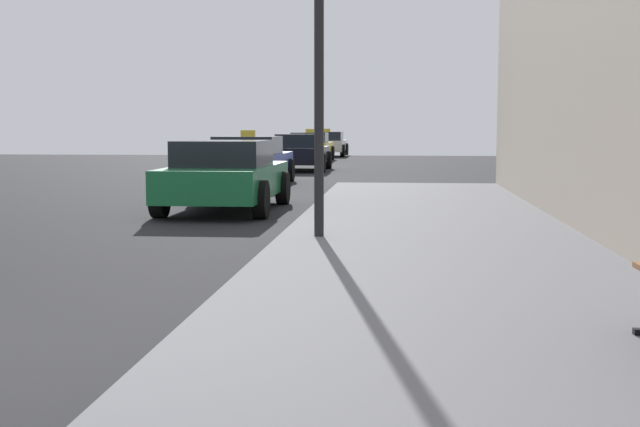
{
  "coord_description": "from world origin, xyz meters",
  "views": [
    {
      "loc": [
        3.49,
        -4.41,
        1.51
      ],
      "look_at": [
        2.68,
        4.22,
        0.61
      ],
      "focal_mm": 46.68,
      "sensor_mm": 36.0,
      "label": 1
    }
  ],
  "objects_px": {
    "car_black": "(301,152)",
    "car_blue": "(249,160)",
    "car_green": "(226,175)",
    "car_yellow": "(310,147)",
    "car_silver": "(327,144)"
  },
  "relations": [
    {
      "from": "car_blue",
      "to": "car_yellow",
      "type": "bearing_deg",
      "value": 90.24
    },
    {
      "from": "car_blue",
      "to": "car_green",
      "type": "bearing_deg",
      "value": -83.45
    },
    {
      "from": "car_black",
      "to": "car_yellow",
      "type": "distance_m",
      "value": 8.35
    },
    {
      "from": "car_blue",
      "to": "car_black",
      "type": "xyz_separation_m",
      "value": [
        0.48,
        7.33,
        -0.0
      ]
    },
    {
      "from": "car_green",
      "to": "car_black",
      "type": "height_order",
      "value": "same"
    },
    {
      "from": "car_green",
      "to": "car_blue",
      "type": "distance_m",
      "value": 6.7
    },
    {
      "from": "car_blue",
      "to": "car_yellow",
      "type": "relative_size",
      "value": 1.07
    },
    {
      "from": "car_yellow",
      "to": "car_green",
      "type": "bearing_deg",
      "value": -87.87
    },
    {
      "from": "car_green",
      "to": "car_blue",
      "type": "height_order",
      "value": "car_blue"
    },
    {
      "from": "car_blue",
      "to": "car_yellow",
      "type": "xyz_separation_m",
      "value": [
        -0.06,
        15.66,
        -0.0
      ]
    },
    {
      "from": "car_silver",
      "to": "car_blue",
      "type": "bearing_deg",
      "value": -90.38
    },
    {
      "from": "car_blue",
      "to": "car_yellow",
      "type": "height_order",
      "value": "same"
    },
    {
      "from": "car_black",
      "to": "car_blue",
      "type": "bearing_deg",
      "value": -93.76
    },
    {
      "from": "car_blue",
      "to": "car_black",
      "type": "height_order",
      "value": "car_blue"
    },
    {
      "from": "car_green",
      "to": "car_blue",
      "type": "relative_size",
      "value": 0.96
    }
  ]
}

